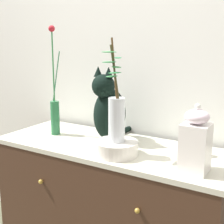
% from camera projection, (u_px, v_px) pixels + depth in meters
% --- Properties ---
extents(wall_back, '(4.40, 0.08, 2.60)m').
position_uv_depth(wall_back, '(141.00, 50.00, 1.89)').
color(wall_back, silver).
rests_on(wall_back, ground_plane).
extents(sideboard, '(1.28, 0.51, 0.81)m').
position_uv_depth(sideboard, '(112.00, 214.00, 1.81)').
color(sideboard, '#3D271A').
rests_on(sideboard, ground_plane).
extents(cat_sitting, '(0.17, 0.39, 0.41)m').
position_uv_depth(cat_sitting, '(109.00, 109.00, 1.78)').
color(cat_sitting, black).
rests_on(cat_sitting, sideboard).
extents(vase_slim_green, '(0.08, 0.05, 0.63)m').
position_uv_depth(vase_slim_green, '(55.00, 109.00, 1.89)').
color(vase_slim_green, '#286F41').
rests_on(vase_slim_green, sideboard).
extents(bowl_porcelain, '(0.21, 0.21, 0.07)m').
position_uv_depth(bowl_porcelain, '(117.00, 148.00, 1.57)').
color(bowl_porcelain, silver).
rests_on(bowl_porcelain, sideboard).
extents(vase_glass_clear, '(0.11, 0.13, 0.49)m').
position_uv_depth(vase_glass_clear, '(116.00, 115.00, 1.53)').
color(vase_glass_clear, silver).
rests_on(vase_glass_clear, bowl_porcelain).
extents(jar_lidded_porcelain, '(0.11, 0.11, 0.29)m').
position_uv_depth(jar_lidded_porcelain, '(196.00, 142.00, 1.35)').
color(jar_lidded_porcelain, white).
rests_on(jar_lidded_porcelain, sideboard).
extents(candle_pillar, '(0.05, 0.05, 0.15)m').
position_uv_depth(candle_pillar, '(191.00, 142.00, 1.56)').
color(candle_pillar, silver).
rests_on(candle_pillar, sideboard).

